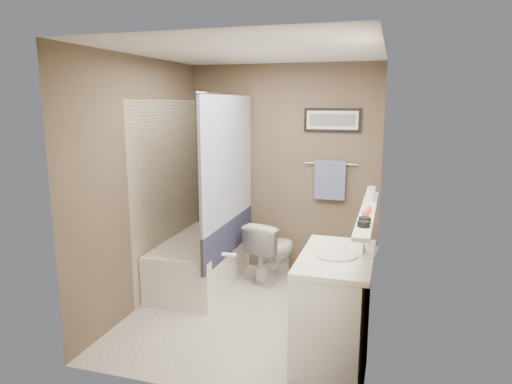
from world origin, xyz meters
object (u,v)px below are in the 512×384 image
(toilet, at_px, (272,250))
(glass_jar, at_px, (371,192))
(candle_bowl_far, at_px, (365,220))
(vanity, at_px, (336,309))
(soap_bottle, at_px, (370,193))
(candle_bowl_near, at_px, (364,224))
(bathtub, at_px, (203,260))
(hair_brush_front, at_px, (367,211))

(toilet, distance_m, glass_jar, 1.44)
(candle_bowl_far, relative_size, glass_jar, 0.90)
(vanity, xyz_separation_m, soap_bottle, (0.19, 0.74, 0.78))
(candle_bowl_near, bearing_deg, soap_bottle, 90.00)
(vanity, distance_m, soap_bottle, 1.10)
(candle_bowl_near, height_order, candle_bowl_far, same)
(candle_bowl_far, bearing_deg, soap_bottle, 90.00)
(candle_bowl_far, bearing_deg, vanity, 172.42)
(vanity, distance_m, candle_bowl_far, 0.76)
(bathtub, distance_m, toilet, 0.78)
(toilet, xyz_separation_m, candle_bowl_far, (1.06, -1.43, 0.79))
(hair_brush_front, bearing_deg, candle_bowl_near, -90.00)
(vanity, distance_m, candle_bowl_near, 0.77)
(candle_bowl_near, bearing_deg, candle_bowl_far, 90.00)
(vanity, relative_size, soap_bottle, 6.63)
(candle_bowl_near, bearing_deg, toilet, 124.53)
(toilet, bearing_deg, vanity, 137.73)
(candle_bowl_near, bearing_deg, hair_brush_front, 90.00)
(vanity, distance_m, hair_brush_front, 0.80)
(candle_bowl_near, height_order, glass_jar, glass_jar)
(candle_bowl_far, xyz_separation_m, hair_brush_front, (0.00, 0.27, 0.00))
(bathtub, xyz_separation_m, toilet, (0.72, 0.29, 0.09))
(candle_bowl_far, height_order, hair_brush_front, hair_brush_front)
(soap_bottle, bearing_deg, toilet, 148.18)
(vanity, relative_size, candle_bowl_near, 10.00)
(vanity, distance_m, glass_jar, 1.20)
(candle_bowl_near, bearing_deg, vanity, 142.57)
(glass_jar, bearing_deg, soap_bottle, -90.00)
(glass_jar, height_order, soap_bottle, soap_bottle)
(bathtub, distance_m, vanity, 1.95)
(vanity, bearing_deg, candle_bowl_far, -2.75)
(bathtub, relative_size, candle_bowl_near, 16.67)
(vanity, height_order, candle_bowl_far, candle_bowl_far)
(toilet, relative_size, candle_bowl_near, 7.65)
(bathtub, bearing_deg, vanity, -36.17)
(vanity, xyz_separation_m, glass_jar, (0.19, 0.90, 0.77))
(bathtub, relative_size, soap_bottle, 11.05)
(glass_jar, distance_m, soap_bottle, 0.16)
(hair_brush_front, bearing_deg, candle_bowl_far, -90.00)
(candle_bowl_near, relative_size, candle_bowl_far, 1.00)
(toilet, distance_m, vanity, 1.66)
(bathtub, height_order, candle_bowl_near, candle_bowl_near)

